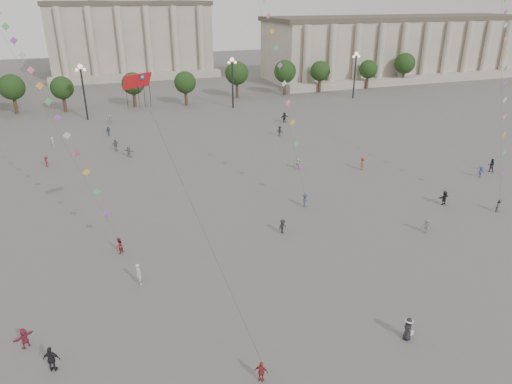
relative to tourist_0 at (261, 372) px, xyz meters
name	(u,v)px	position (x,y,z in m)	size (l,w,h in m)	color
ground	(322,319)	(6.42, 3.98, -0.76)	(360.00, 360.00, 0.00)	#5D5A57
hall_east	(401,47)	(81.42, 97.88, 7.67)	(84.00, 26.22, 17.20)	#A09686
hall_central	(128,25)	(6.42, 133.20, 13.47)	(48.30, 34.30, 35.50)	#A09686
tree_row	(156,81)	(6.42, 81.98, 4.64)	(137.12, 5.12, 8.00)	#37281B
lamp_post_mid_west	(82,82)	(-8.58, 73.98, 6.59)	(2.00, 0.90, 10.65)	#262628
lamp_post_mid_east	(232,73)	(21.42, 73.98, 6.59)	(2.00, 0.90, 10.65)	#262628
lamp_post_far_east	(355,67)	(51.42, 73.98, 6.59)	(2.00, 0.90, 10.65)	#262628
person_crowd_0	(108,131)	(-5.42, 60.90, 0.04)	(0.93, 0.39, 1.59)	navy
person_crowd_3	(444,198)	(29.34, 17.54, 0.08)	(1.56, 0.50, 1.68)	black
person_crowd_4	(110,119)	(-4.58, 69.22, 0.06)	(1.53, 0.49, 1.65)	beige
person_crowd_6	(427,226)	(22.80, 12.57, 0.03)	(1.01, 0.58, 1.57)	#5C5D61
person_crowd_7	(298,164)	(18.47, 34.34, 0.00)	(1.41, 0.45, 1.52)	beige
person_crowd_8	(363,164)	(26.75, 30.83, 0.17)	(1.19, 0.69, 1.85)	brown
person_crowd_9	(284,117)	(26.95, 58.62, 0.22)	(1.81, 0.58, 1.95)	black
person_crowd_10	(53,141)	(-14.28, 57.67, 0.00)	(0.55, 0.36, 1.52)	silver
person_crowd_12	(129,152)	(-3.27, 47.74, 0.09)	(1.58, 0.50, 1.70)	slate
person_crowd_13	(139,274)	(-5.89, 13.47, 0.21)	(0.70, 0.46, 1.93)	beige
person_crowd_14	(481,172)	(40.00, 22.84, 0.02)	(1.00, 0.58, 1.55)	navy
person_crowd_15	(491,165)	(43.02, 24.10, 0.18)	(0.91, 0.71, 1.87)	black
person_crowd_16	(116,145)	(-4.90, 51.49, 0.19)	(1.11, 0.46, 1.89)	slate
person_crowd_17	(47,161)	(-14.66, 47.31, 0.06)	(1.05, 0.61, 1.63)	maroon
person_crowd_19	(280,131)	(22.46, 50.33, 0.12)	(1.14, 0.65, 1.76)	black
person_crowd_21	(283,226)	(8.96, 17.56, 0.00)	(0.98, 0.56, 1.52)	black
tourist_0	(261,372)	(0.00, 0.00, 0.00)	(0.89, 0.37, 1.52)	#A02F2B
tourist_1	(52,359)	(-12.32, 5.46, 0.18)	(1.10, 0.46, 1.87)	black
tourist_2	(24,338)	(-14.19, 8.45, 0.01)	(1.42, 0.45, 1.53)	#9C2A44
kite_flyer_0	(119,246)	(-7.02, 19.20, 0.03)	(0.77, 0.60, 1.59)	maroon
kite_flyer_1	(305,200)	(13.91, 22.55, 0.02)	(1.01, 0.58, 1.56)	navy
kite_flyer_2	(499,206)	(33.76, 13.85, -0.02)	(0.72, 0.56, 1.48)	slate
hat_person	(408,328)	(11.03, 0.08, 0.15)	(1.01, 0.92, 1.74)	black
dragon_kite	(139,93)	(-4.46, 12.35, 15.35)	(3.35, 7.02, 20.29)	red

